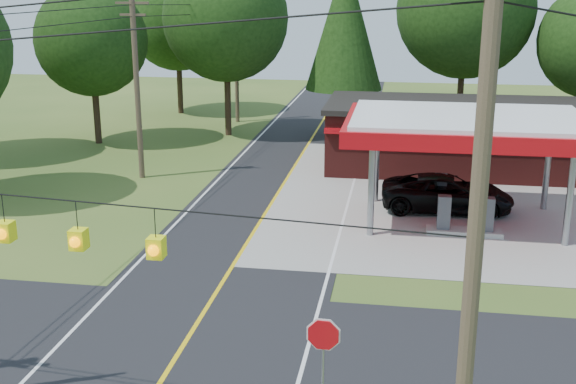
# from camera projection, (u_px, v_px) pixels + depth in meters

# --- Properties ---
(ground) EXTENTS (120.00, 120.00, 0.00)m
(ground) POSITION_uv_depth(u_px,v_px,m) (186.00, 342.00, 21.81)
(ground) COLOR #3A581F
(ground) RESTS_ON ground
(main_highway) EXTENTS (8.00, 120.00, 0.02)m
(main_highway) POSITION_uv_depth(u_px,v_px,m) (186.00, 342.00, 21.80)
(main_highway) COLOR black
(main_highway) RESTS_ON ground
(cross_road) EXTENTS (70.00, 7.00, 0.02)m
(cross_road) POSITION_uv_depth(u_px,v_px,m) (186.00, 341.00, 21.80)
(cross_road) COLOR black
(cross_road) RESTS_ON ground
(lane_center_yellow) EXTENTS (0.15, 110.00, 0.00)m
(lane_center_yellow) POSITION_uv_depth(u_px,v_px,m) (186.00, 341.00, 21.80)
(lane_center_yellow) COLOR yellow
(lane_center_yellow) RESTS_ON main_highway
(gas_canopy) EXTENTS (10.60, 7.40, 4.88)m
(gas_canopy) POSITION_uv_depth(u_px,v_px,m) (468.00, 129.00, 31.54)
(gas_canopy) COLOR gray
(gas_canopy) RESTS_ON ground
(convenience_store) EXTENTS (16.40, 7.55, 3.80)m
(convenience_store) POSITION_uv_depth(u_px,v_px,m) (469.00, 136.00, 41.51)
(convenience_store) COLOR #561B18
(convenience_store) RESTS_ON ground
(utility_pole_near_right) EXTENTS (1.80, 0.30, 11.50)m
(utility_pole_near_right) POSITION_uv_depth(u_px,v_px,m) (474.00, 256.00, 12.35)
(utility_pole_near_right) COLOR #473828
(utility_pole_near_right) RESTS_ON ground
(utility_pole_far_left) EXTENTS (1.80, 0.30, 10.00)m
(utility_pole_far_left) POSITION_uv_depth(u_px,v_px,m) (137.00, 84.00, 38.62)
(utility_pole_far_left) COLOR #473828
(utility_pole_far_left) RESTS_ON ground
(utility_pole_north) EXTENTS (0.30, 0.30, 9.50)m
(utility_pole_north) POSITION_uv_depth(u_px,v_px,m) (236.00, 60.00, 54.62)
(utility_pole_north) COLOR #473828
(utility_pole_north) RESTS_ON ground
(overhead_beacons) EXTENTS (17.04, 2.04, 1.03)m
(overhead_beacons) POSITION_uv_depth(u_px,v_px,m) (38.00, 202.00, 14.53)
(overhead_beacons) COLOR black
(overhead_beacons) RESTS_ON ground
(treeline_backdrop) EXTENTS (70.27, 51.59, 13.30)m
(treeline_backdrop) POSITION_uv_depth(u_px,v_px,m) (314.00, 34.00, 42.32)
(treeline_backdrop) COLOR #332316
(treeline_backdrop) RESTS_ON ground
(suv_car) EXTENTS (6.16, 6.16, 1.70)m
(suv_car) POSITION_uv_depth(u_px,v_px,m) (447.00, 194.00, 34.01)
(suv_car) COLOR black
(suv_car) RESTS_ON ground
(octagonal_stop_sign) EXTENTS (0.90, 0.10, 2.62)m
(octagonal_stop_sign) POSITION_uv_depth(u_px,v_px,m) (323.00, 342.00, 17.71)
(octagonal_stop_sign) COLOR gray
(octagonal_stop_sign) RESTS_ON ground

